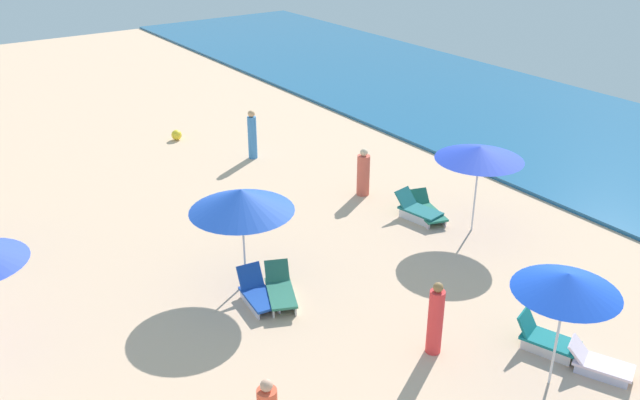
{
  "coord_description": "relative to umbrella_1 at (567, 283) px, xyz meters",
  "views": [
    {
      "loc": [
        14.43,
        2.43,
        8.7
      ],
      "look_at": [
        1.17,
        11.67,
        1.12
      ],
      "focal_mm": 37.66,
      "sensor_mm": 36.0,
      "label": 1
    }
  ],
  "objects": [
    {
      "name": "ocean",
      "position": [
        -8.57,
        12.39,
        -2.2
      ],
      "size": [
        60.0,
        11.4,
        0.12
      ],
      "primitive_type": "cube",
      "color": "#23608F",
      "rests_on": "ground_plane"
    },
    {
      "name": "umbrella_1",
      "position": [
        0.0,
        0.0,
        0.0
      ],
      "size": [
        1.96,
        1.96,
        2.46
      ],
      "color": "silver",
      "rests_on": "ground_plane"
    },
    {
      "name": "lounge_chair_1_0",
      "position": [
        0.34,
        1.03,
        -2.04
      ],
      "size": [
        1.35,
        1.01,
        0.57
      ],
      "rotation": [
        0.0,
        0.0,
        2.0
      ],
      "color": "silver",
      "rests_on": "ground_plane"
    },
    {
      "name": "lounge_chair_1_1",
      "position": [
        -0.73,
        0.76,
        -1.99
      ],
      "size": [
        1.35,
        0.96,
        0.72
      ],
      "rotation": [
        0.0,
        0.0,
        1.91
      ],
      "color": "silver",
      "rests_on": "ground_plane"
    },
    {
      "name": "umbrella_2",
      "position": [
        -5.32,
        3.46,
        0.03
      ],
      "size": [
        2.36,
        2.36,
        2.48
      ],
      "color": "silver",
      "rests_on": "ground_plane"
    },
    {
      "name": "lounge_chair_2_0",
      "position": [
        -6.74,
        2.71,
        -1.97
      ],
      "size": [
        1.45,
        0.84,
        0.74
      ],
      "rotation": [
        0.0,
        0.0,
        1.75
      ],
      "color": "silver",
      "rests_on": "ground_plane"
    },
    {
      "name": "lounge_chair_2_1",
      "position": [
        -6.65,
        2.96,
        -2.04
      ],
      "size": [
        1.61,
        1.03,
        0.63
      ],
      "rotation": [
        0.0,
        0.0,
        1.28
      ],
      "color": "silver",
      "rests_on": "ground_plane"
    },
    {
      "name": "umbrella_4",
      "position": [
        -6.47,
        -3.06,
        -0.03
      ],
      "size": [
        2.43,
        2.43,
        2.5
      ],
      "color": "silver",
      "rests_on": "ground_plane"
    },
    {
      "name": "lounge_chair_4_0",
      "position": [
        -5.6,
        -3.23,
        -2.01
      ],
      "size": [
        1.35,
        0.73,
        0.75
      ],
      "rotation": [
        0.0,
        0.0,
        1.45
      ],
      "color": "silver",
      "rests_on": "ground_plane"
    },
    {
      "name": "lounge_chair_4_1",
      "position": [
        -5.41,
        -2.75,
        -2.0
      ],
      "size": [
        1.57,
        1.11,
        0.71
      ],
      "rotation": [
        0.0,
        0.0,
        1.16
      ],
      "color": "silver",
      "rests_on": "ground_plane"
    },
    {
      "name": "beachgoer_0",
      "position": [
        -1.99,
        -1.17,
        -1.49
      ],
      "size": [
        0.4,
        0.4,
        1.65
      ],
      "rotation": [
        0.0,
        0.0,
        5.03
      ],
      "color": "#EF393A",
      "rests_on": "ground_plane"
    },
    {
      "name": "beachgoer_1",
      "position": [
        -13.58,
        1.2,
        -1.43
      ],
      "size": [
        0.42,
        0.42,
        1.74
      ],
      "rotation": [
        0.0,
        0.0,
        3.64
      ],
      "color": "#3E81C6",
      "rests_on": "ground_plane"
    },
    {
      "name": "beachgoer_3",
      "position": [
        -8.94,
        2.46,
        -1.57
      ],
      "size": [
        0.47,
        0.47,
        1.51
      ],
      "rotation": [
        0.0,
        0.0,
        3.35
      ],
      "color": "#D85C4A",
      "rests_on": "ground_plane"
    },
    {
      "name": "beach_ball_0",
      "position": [
        -16.84,
        -0.25,
        -2.07
      ],
      "size": [
        0.39,
        0.39,
        0.39
      ],
      "primitive_type": "sphere",
      "color": "yellow",
      "rests_on": "ground_plane"
    }
  ]
}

